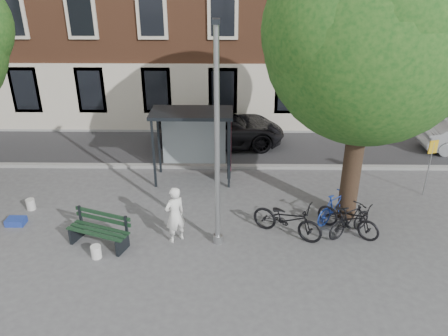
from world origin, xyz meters
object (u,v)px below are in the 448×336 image
bench (99,231)px  car_dark (221,129)px  bike_b (335,207)px  bike_c (348,217)px  notice_sign (431,156)px  bus_shelter (203,129)px  bike_a (287,219)px  lamppost (217,153)px  painter (175,215)px  bike_d (350,220)px

bench → car_dark: 8.19m
bike_b → bike_c: bearing=160.8°
bike_b → notice_sign: (3.44, 1.72, 0.99)m
bus_shelter → bike_a: bearing=-54.9°
bike_a → notice_sign: 5.68m
bike_c → car_dark: car_dark is taller
bus_shelter → bike_a: (2.61, -3.71, -1.36)m
lamppost → bike_b: (3.56, 1.21, -2.30)m
painter → notice_sign: (8.20, 2.84, 0.62)m
bike_d → bench: bearing=61.0°
bike_c → notice_sign: notice_sign is taller
bike_d → car_dark: car_dark is taller
bus_shelter → car_dark: 3.51m
lamppost → bus_shelter: 4.24m
notice_sign → lamppost: bearing=-176.5°
bike_a → notice_sign: (5.00, 2.53, 0.92)m
painter → bike_c: (5.01, 0.49, -0.34)m
painter → bike_b: painter is taller
bike_a → bike_d: size_ratio=1.30×
bus_shelter → bike_c: 5.82m
bike_c → car_dark: bearing=68.5°
bike_d → notice_sign: 4.14m
painter → bike_a: 3.23m
lamppost → bus_shelter: size_ratio=2.14×
bench → bike_a: 5.35m
bike_c → notice_sign: (3.19, 2.35, 0.97)m
bus_shelter → bike_b: bearing=-34.8°
car_dark → lamppost: bearing=172.4°
bus_shelter → bike_c: size_ratio=1.47×
lamppost → bike_d: size_ratio=3.73×
bike_a → bike_b: bearing=-33.5°
bus_shelter → notice_sign: bus_shelter is taller
bike_c → car_dark: size_ratio=0.36×
lamppost → painter: lamppost is taller
lamppost → bench: (-3.32, -0.13, -2.36)m
bus_shelter → car_dark: bearing=80.3°
bike_b → notice_sign: notice_sign is taller
bench → painter: bearing=26.5°
bus_shelter → bike_b: (4.17, -2.89, -1.43)m
bus_shelter → bench: 5.24m
bench → bike_a: bike_a is taller
lamppost → bench: bearing=-177.8°
bus_shelter → notice_sign: 7.71m
bike_a → bike_c: size_ratio=1.10×
bike_b → lamppost: bearing=68.4°
bus_shelter → bench: (-2.71, -4.24, -1.49)m
bench → bike_a: (5.32, 0.53, 0.13)m
lamppost → notice_sign: (7.00, 2.93, -1.31)m
bike_b → notice_sign: 3.97m
bike_a → car_dark: bearing=45.2°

